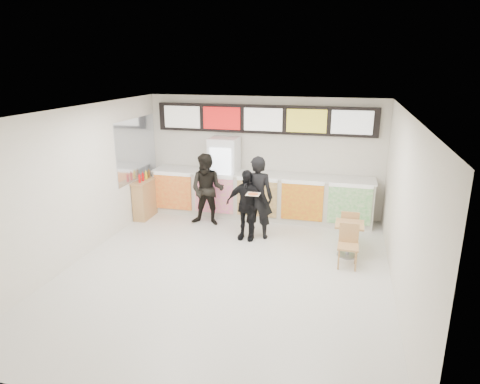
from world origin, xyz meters
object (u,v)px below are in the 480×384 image
(drinks_fridge, at_px, (224,177))
(cafe_table, at_px, (349,234))
(customer_main, at_px, (257,198))
(condiment_ledge, at_px, (145,198))
(customer_mid, at_px, (246,205))
(customer_left, at_px, (207,190))
(service_counter, at_px, (260,196))

(drinks_fridge, distance_m, cafe_table, 3.67)
(customer_main, height_order, condiment_ledge, customer_main)
(customer_mid, bearing_deg, cafe_table, -4.74)
(condiment_ledge, bearing_deg, customer_left, -3.38)
(drinks_fridge, distance_m, customer_left, 0.84)
(customer_mid, bearing_deg, drinks_fridge, 127.20)
(service_counter, height_order, cafe_table, service_counter)
(drinks_fridge, bearing_deg, customer_mid, -57.47)
(drinks_fridge, relative_size, customer_main, 1.07)
(cafe_table, bearing_deg, customer_left, 163.81)
(drinks_fridge, bearing_deg, customer_main, -48.94)
(cafe_table, bearing_deg, customer_main, 166.52)
(customer_main, height_order, customer_mid, customer_main)
(service_counter, distance_m, drinks_fridge, 1.03)
(drinks_fridge, relative_size, customer_mid, 1.26)
(service_counter, xyz_separation_m, customer_mid, (-0.01, -1.43, 0.22))
(service_counter, distance_m, condiment_ledge, 2.90)
(customer_main, relative_size, customer_mid, 1.18)
(drinks_fridge, bearing_deg, service_counter, -0.99)
(customer_left, bearing_deg, drinks_fridge, 76.11)
(drinks_fridge, height_order, condiment_ledge, drinks_fridge)
(service_counter, xyz_separation_m, customer_main, (0.21, -1.30, 0.36))
(service_counter, height_order, customer_left, customer_left)
(service_counter, relative_size, condiment_ledge, 4.83)
(customer_left, bearing_deg, customer_main, -21.70)
(cafe_table, bearing_deg, customer_mid, 171.25)
(service_counter, bearing_deg, customer_main, -80.81)
(condiment_ledge, bearing_deg, cafe_table, -12.44)
(cafe_table, xyz_separation_m, condiment_ledge, (-5.03, 1.11, 0.01))
(drinks_fridge, distance_m, condiment_ledge, 2.08)
(drinks_fridge, bearing_deg, cafe_table, -30.05)
(customer_left, xyz_separation_m, cafe_table, (3.33, -1.01, -0.39))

